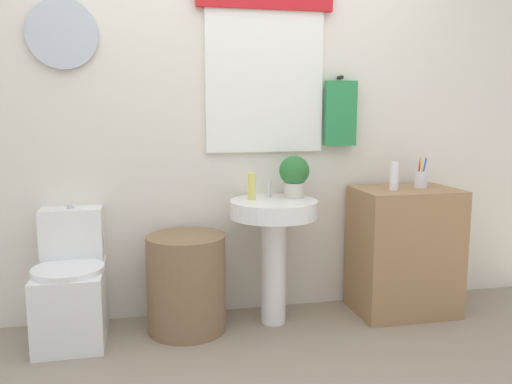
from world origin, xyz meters
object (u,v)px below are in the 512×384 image
at_px(pedestal_sink, 274,231).
at_px(toothbrush_cup, 421,179).
at_px(laundry_hamper, 186,283).
at_px(toilet, 72,289).
at_px(lotion_bottle, 394,176).
at_px(potted_plant, 294,174).
at_px(soap_bottle, 252,186).
at_px(wooden_cabinet, 404,251).

height_order(pedestal_sink, toothbrush_cup, toothbrush_cup).
bearing_deg(laundry_hamper, toothbrush_cup, 0.79).
distance_m(toilet, laundry_hamper, 0.63).
relative_size(toilet, toothbrush_cup, 3.96).
relative_size(toilet, lotion_bottle, 4.32).
distance_m(toilet, lotion_bottle, 1.98).
distance_m(toilet, potted_plant, 1.42).
height_order(soap_bottle, toothbrush_cup, toothbrush_cup).
height_order(toilet, wooden_cabinet, wooden_cabinet).
distance_m(wooden_cabinet, soap_bottle, 1.06).
xyz_separation_m(laundry_hamper, lotion_bottle, (1.25, -0.04, 0.59)).
height_order(toilet, laundry_hamper, toilet).
bearing_deg(toilet, lotion_bottle, -2.15).
height_order(lotion_bottle, toothbrush_cup, toothbrush_cup).
distance_m(soap_bottle, potted_plant, 0.27).
distance_m(lotion_bottle, toothbrush_cup, 0.22).
xyz_separation_m(pedestal_sink, soap_bottle, (-0.12, 0.05, 0.26)).
relative_size(laundry_hamper, wooden_cabinet, 0.71).
relative_size(pedestal_sink, toothbrush_cup, 4.02).
relative_size(wooden_cabinet, toothbrush_cup, 4.25).
height_order(laundry_hamper, toothbrush_cup, toothbrush_cup).
xyz_separation_m(laundry_hamper, potted_plant, (0.66, 0.06, 0.61)).
distance_m(soap_bottle, lotion_bottle, 0.86).
distance_m(toilet, soap_bottle, 1.16).
bearing_deg(wooden_cabinet, toilet, 179.12).
relative_size(wooden_cabinet, potted_plant, 3.11).
xyz_separation_m(toilet, laundry_hamper, (0.63, -0.03, -0.00)).
bearing_deg(potted_plant, lotion_bottle, -9.53).
distance_m(pedestal_sink, soap_bottle, 0.29).
distance_m(wooden_cabinet, toothbrush_cup, 0.46).
bearing_deg(toothbrush_cup, laundry_hamper, -179.21).
distance_m(pedestal_sink, toothbrush_cup, 0.99).
relative_size(lotion_bottle, toothbrush_cup, 0.92).
bearing_deg(potted_plant, toilet, -178.70).
distance_m(laundry_hamper, lotion_bottle, 1.38).
height_order(wooden_cabinet, soap_bottle, soap_bottle).
xyz_separation_m(pedestal_sink, wooden_cabinet, (0.84, 0.00, -0.17)).
relative_size(soap_bottle, lotion_bottle, 0.93).
xyz_separation_m(lotion_bottle, toothbrush_cup, (0.21, 0.06, -0.03)).
distance_m(toilet, pedestal_sink, 1.18).
xyz_separation_m(laundry_hamper, pedestal_sink, (0.52, 0.00, 0.28)).
bearing_deg(soap_bottle, potted_plant, 2.20).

